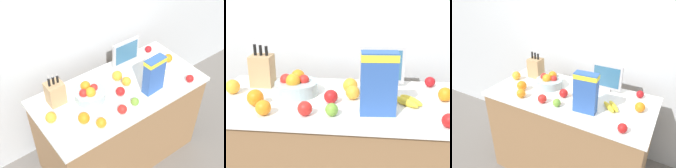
{
  "view_description": "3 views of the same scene",
  "coord_description": "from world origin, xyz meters",
  "views": [
    {
      "loc": [
        -1.18,
        -1.49,
        2.64
      ],
      "look_at": [
        -0.09,
        -0.02,
        1.0
      ],
      "focal_mm": 50.0,
      "sensor_mm": 36.0,
      "label": 1
    },
    {
      "loc": [
        0.17,
        -1.6,
        1.56
      ],
      "look_at": [
        -0.0,
        -0.02,
        0.98
      ],
      "focal_mm": 50.0,
      "sensor_mm": 36.0,
      "label": 2
    },
    {
      "loc": [
        0.77,
        -1.48,
        1.83
      ],
      "look_at": [
        -0.06,
        -0.0,
        0.98
      ],
      "focal_mm": 35.0,
      "sensor_mm": 36.0,
      "label": 3
    }
  ],
  "objects": [
    {
      "name": "ground_plane",
      "position": [
        0.0,
        0.0,
        0.0
      ],
      "size": [
        14.0,
        14.0,
        0.0
      ],
      "primitive_type": "plane",
      "color": "slate"
    },
    {
      "name": "wall_back",
      "position": [
        0.0,
        0.56,
        1.3
      ],
      "size": [
        9.0,
        0.06,
        2.6
      ],
      "color": "silver",
      "rests_on": "ground_plane"
    },
    {
      "name": "counter",
      "position": [
        0.0,
        0.0,
        0.44
      ],
      "size": [
        1.44,
        0.7,
        0.88
      ],
      "color": "olive",
      "rests_on": "ground_plane"
    },
    {
      "name": "knife_block",
      "position": [
        -0.49,
        0.18,
        0.98
      ],
      "size": [
        0.13,
        0.12,
        0.3
      ],
      "color": "tan",
      "rests_on": "counter"
    },
    {
      "name": "small_monitor",
      "position": [
        0.24,
        0.23,
        1.02
      ],
      "size": [
        0.27,
        0.03,
        0.26
      ],
      "color": "#B7B7BC",
      "rests_on": "counter"
    },
    {
      "name": "cereal_box",
      "position": [
        0.21,
        -0.16,
        1.06
      ],
      "size": [
        0.18,
        0.09,
        0.32
      ],
      "rotation": [
        0.0,
        0.0,
        0.07
      ],
      "color": "#2D56A8",
      "rests_on": "counter"
    },
    {
      "name": "fruit_bowl",
      "position": [
        -0.25,
        0.06,
        0.93
      ],
      "size": [
        0.25,
        0.25,
        0.13
      ],
      "color": "#99B2B7",
      "rests_on": "counter"
    },
    {
      "name": "banana_bunch",
      "position": [
        0.38,
        -0.03,
        0.9
      ],
      "size": [
        0.17,
        0.17,
        0.04
      ],
      "rotation": [
        0.0,
        0.0,
        5.42
      ],
      "color": "yellow",
      "rests_on": "counter"
    },
    {
      "name": "apple_middle",
      "position": [
        0.54,
        0.26,
        0.91
      ],
      "size": [
        0.06,
        0.06,
        0.06
      ],
      "primitive_type": "sphere",
      "color": "#A31419",
      "rests_on": "counter"
    },
    {
      "name": "apple_leftmost",
      "position": [
        -0.14,
        -0.22,
        0.92
      ],
      "size": [
        0.07,
        0.07,
        0.07
      ],
      "primitive_type": "sphere",
      "color": "red",
      "rests_on": "counter"
    },
    {
      "name": "apple_near_bananas",
      "position": [
        0.54,
        -0.27,
        0.91
      ],
      "size": [
        0.07,
        0.07,
        0.07
      ],
      "primitive_type": "sphere",
      "color": "red",
      "rests_on": "counter"
    },
    {
      "name": "apple_rear",
      "position": [
        -0.01,
        -0.21,
        0.91
      ],
      "size": [
        0.07,
        0.07,
        0.07
      ],
      "primitive_type": "sphere",
      "color": "#6B9E33",
      "rests_on": "counter"
    },
    {
      "name": "apple_by_knife_block",
      "position": [
        -0.04,
        -0.05,
        0.92
      ],
      "size": [
        0.08,
        0.08,
        0.08
      ],
      "primitive_type": "sphere",
      "color": "red",
      "rests_on": "counter"
    },
    {
      "name": "orange_front_left",
      "position": [
        -0.35,
        -0.24,
        0.92
      ],
      "size": [
        0.08,
        0.08,
        0.08
      ],
      "primitive_type": "sphere",
      "color": "orange",
      "rests_on": "counter"
    },
    {
      "name": "orange_mid_right",
      "position": [
        0.59,
        0.04,
        0.92
      ],
      "size": [
        0.08,
        0.08,
        0.08
      ],
      "primitive_type": "sphere",
      "color": "orange",
      "rests_on": "counter"
    },
    {
      "name": "orange_near_bowl",
      "position": [
        -0.43,
        -0.13,
        0.93
      ],
      "size": [
        0.09,
        0.09,
        0.09
      ],
      "primitive_type": "sphere",
      "color": "orange",
      "rests_on": "counter"
    },
    {
      "name": "orange_back_center",
      "position": [
        0.06,
        0.11,
        0.93
      ],
      "size": [
        0.09,
        0.09,
        0.09
      ],
      "primitive_type": "sphere",
      "color": "orange",
      "rests_on": "counter"
    },
    {
      "name": "orange_front_right",
      "position": [
        -0.62,
        0.02,
        0.92
      ],
      "size": [
        0.08,
        0.08,
        0.08
      ],
      "primitive_type": "sphere",
      "color": "orange",
      "rests_on": "counter"
    },
    {
      "name": "orange_by_cereal",
      "position": [
        0.08,
        0.01,
        0.92
      ],
      "size": [
        0.08,
        0.08,
        0.08
      ],
      "primitive_type": "sphere",
      "color": "orange",
      "rests_on": "counter"
    }
  ]
}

